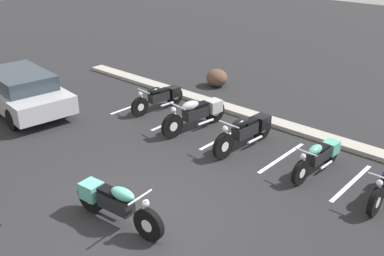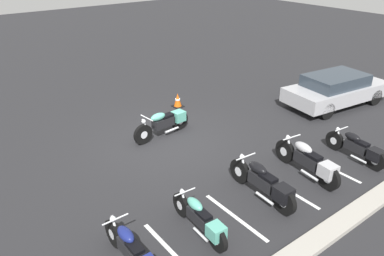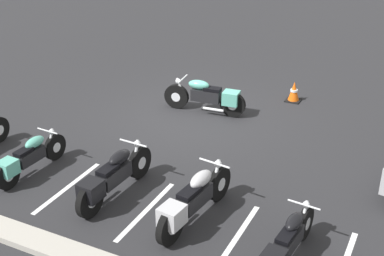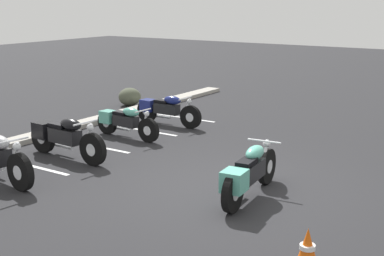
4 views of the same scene
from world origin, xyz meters
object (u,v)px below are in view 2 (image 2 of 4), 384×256
(motorcycle_teal_featured, at_px, (165,123))
(parked_bike_2, at_px, (264,183))
(parked_bike_3, at_px, (201,219))
(parked_bike_4, at_px, (133,252))
(parked_bike_1, at_px, (309,161))
(parked_bike_0, at_px, (358,148))
(car_silver, at_px, (336,89))
(traffic_cone, at_px, (178,100))

(motorcycle_teal_featured, relative_size, parked_bike_2, 0.97)
(parked_bike_3, height_order, parked_bike_4, parked_bike_4)
(parked_bike_1, bearing_deg, parked_bike_2, 95.68)
(parked_bike_1, bearing_deg, parked_bike_0, -93.32)
(parked_bike_2, distance_m, parked_bike_3, 2.06)
(parked_bike_2, distance_m, parked_bike_4, 3.74)
(parked_bike_3, relative_size, car_silver, 0.44)
(motorcycle_teal_featured, xyz_separation_m, parked_bike_0, (-3.63, 4.85, -0.04))
(parked_bike_1, xyz_separation_m, parked_bike_2, (1.75, -0.04, -0.01))
(motorcycle_teal_featured, height_order, parked_bike_1, parked_bike_1)
(parked_bike_4, height_order, car_silver, car_silver)
(motorcycle_teal_featured, bearing_deg, parked_bike_4, 44.81)
(motorcycle_teal_featured, height_order, parked_bike_2, parked_bike_2)
(parked_bike_1, distance_m, car_silver, 5.77)
(parked_bike_0, bearing_deg, parked_bike_4, 92.41)
(parked_bike_4, xyz_separation_m, traffic_cone, (-5.52, -6.27, -0.17))
(parked_bike_4, height_order, traffic_cone, parked_bike_4)
(parked_bike_0, bearing_deg, motorcycle_teal_featured, 41.90)
(parked_bike_3, height_order, traffic_cone, parked_bike_3)
(parked_bike_2, height_order, traffic_cone, parked_bike_2)
(parked_bike_0, height_order, parked_bike_1, parked_bike_1)
(motorcycle_teal_featured, distance_m, parked_bike_1, 4.85)
(parked_bike_1, distance_m, parked_bike_4, 5.49)
(motorcycle_teal_featured, bearing_deg, traffic_cone, -140.82)
(car_silver, bearing_deg, parked_bike_4, -159.03)
(motorcycle_teal_featured, bearing_deg, car_silver, 159.12)
(parked_bike_4, bearing_deg, motorcycle_teal_featured, -39.92)
(parked_bike_4, bearing_deg, parked_bike_1, -90.41)
(motorcycle_teal_featured, height_order, car_silver, car_silver)
(parked_bike_3, bearing_deg, motorcycle_teal_featured, -21.36)
(parked_bike_1, relative_size, car_silver, 0.52)
(parked_bike_3, relative_size, traffic_cone, 3.52)
(parked_bike_0, relative_size, parked_bike_2, 0.89)
(parked_bike_2, relative_size, traffic_cone, 4.09)
(parked_bike_0, xyz_separation_m, parked_bike_3, (5.67, -0.33, -0.01))
(parked_bike_4, distance_m, traffic_cone, 8.35)
(parked_bike_0, xyz_separation_m, traffic_cone, (1.84, -6.62, -0.16))
(parked_bike_3, relative_size, parked_bike_4, 0.95)
(parked_bike_1, height_order, parked_bike_2, parked_bike_1)
(parked_bike_3, bearing_deg, parked_bike_2, -85.66)
(traffic_cone, bearing_deg, parked_bike_3, 58.64)
(motorcycle_teal_featured, height_order, parked_bike_0, motorcycle_teal_featured)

